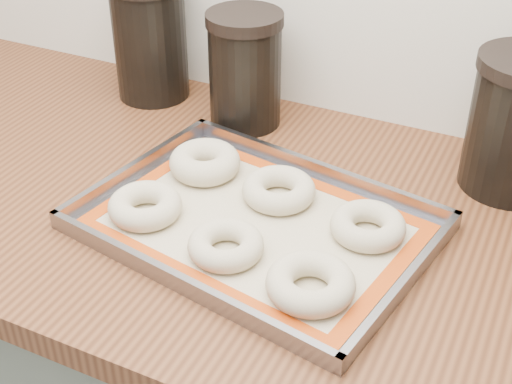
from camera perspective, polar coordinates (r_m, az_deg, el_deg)
The scene contains 11 objects.
countertop at distance 1.08m, azimuth -4.34°, elevation -0.70°, with size 3.06×0.68×0.04m, color brown.
baking_tray at distance 0.98m, azimuth -0.00°, elevation -2.56°, with size 0.51×0.40×0.03m.
baking_mat at distance 0.98m, azimuth 0.00°, elevation -2.65°, with size 0.46×0.36×0.00m.
bagel_front_left at distance 1.01m, azimuth -8.87°, elevation -1.10°, with size 0.10×0.10×0.03m, color beige.
bagel_front_mid at distance 0.93m, azimuth -2.43°, elevation -4.26°, with size 0.10×0.10×0.03m, color beige.
bagel_front_right at distance 0.87m, azimuth 4.39°, elevation -7.29°, with size 0.11×0.11×0.03m, color beige.
bagel_back_left at distance 1.09m, azimuth -4.12°, elevation 2.40°, with size 0.11×0.11×0.04m, color beige.
bagel_back_mid at distance 1.03m, azimuth 1.83°, elevation 0.18°, with size 0.11×0.11×0.03m, color beige.
bagel_back_right at distance 0.97m, azimuth 8.94°, elevation -2.69°, with size 0.10×0.10×0.03m, color beige.
canister_left at distance 1.31m, azimuth -8.48°, elevation 12.07°, with size 0.14×0.14×0.22m.
canister_mid at distance 1.20m, azimuth -0.89°, elevation 9.78°, with size 0.13×0.13×0.20m.
Camera 1 is at (0.46, 0.91, 1.50)m, focal length 50.00 mm.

